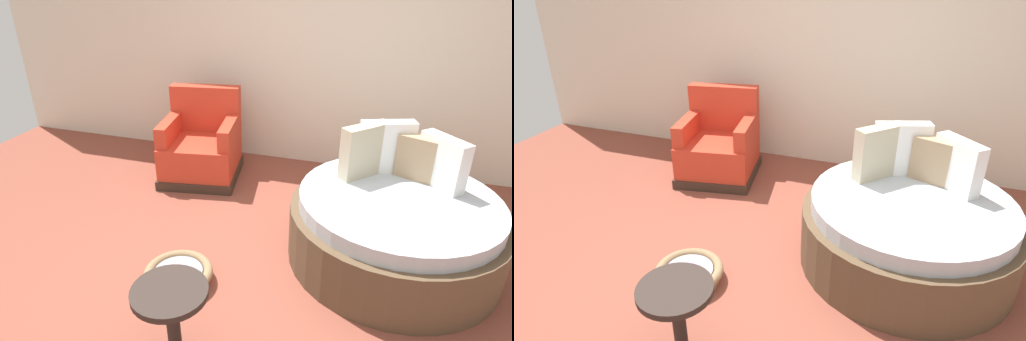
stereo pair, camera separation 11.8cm
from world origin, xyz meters
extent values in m
cube|color=brown|center=(0.00, 0.00, -0.01)|extent=(8.00, 8.00, 0.02)
cube|color=silver|center=(0.00, 2.34, 1.40)|extent=(8.00, 0.12, 2.81)
cylinder|color=brown|center=(0.93, 0.66, 0.23)|extent=(1.63, 1.63, 0.45)
cylinder|color=#B2BCC6|center=(0.93, 0.66, 0.51)|extent=(1.50, 1.50, 0.12)
cube|color=white|center=(1.22, 0.93, 0.77)|extent=(0.36, 0.37, 0.40)
cube|color=tan|center=(1.06, 1.00, 0.75)|extent=(0.38, 0.24, 0.36)
cube|color=white|center=(0.79, 1.06, 0.79)|extent=(0.45, 0.26, 0.44)
cube|color=#BCB293|center=(0.63, 0.94, 0.79)|extent=(0.38, 0.40, 0.43)
cube|color=#38281E|center=(-1.10, 1.53, 0.05)|extent=(0.92, 0.92, 0.10)
cube|color=red|center=(-1.10, 1.53, 0.27)|extent=(0.88, 0.88, 0.34)
cube|color=red|center=(-1.15, 1.84, 0.69)|extent=(0.78, 0.29, 0.50)
cube|color=red|center=(-1.41, 1.48, 0.55)|extent=(0.23, 0.69, 0.22)
cube|color=red|center=(-0.78, 1.58, 0.55)|extent=(0.23, 0.69, 0.22)
cylinder|color=#8E704C|center=(-0.55, -0.13, 0.03)|extent=(0.44, 0.44, 0.06)
torus|color=#8E704C|center=(-0.55, -0.13, 0.10)|extent=(0.51, 0.51, 0.07)
cylinder|color=gray|center=(-0.55, -0.13, 0.08)|extent=(0.36, 0.36, 0.05)
cylinder|color=#2D231E|center=(-0.27, -0.72, 0.24)|extent=(0.08, 0.08, 0.48)
cylinder|color=#2D231E|center=(-0.27, -0.72, 0.50)|extent=(0.44, 0.44, 0.04)
camera|label=1|loc=(0.74, -2.33, 2.17)|focal=30.05mm
camera|label=2|loc=(0.85, -2.29, 2.17)|focal=30.05mm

